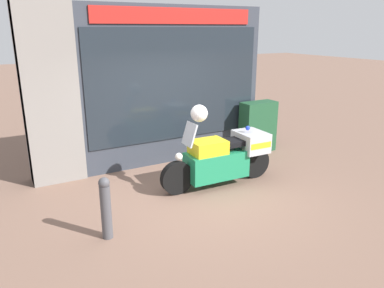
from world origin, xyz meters
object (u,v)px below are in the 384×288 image
(white_helmet, at_px, (199,113))
(utility_cabinet, at_px, (258,127))
(street_bollard, at_px, (106,207))
(paramedic_motorcycle, at_px, (224,157))

(white_helmet, bearing_deg, utility_cabinet, 27.93)
(utility_cabinet, relative_size, white_helmet, 3.97)
(white_helmet, bearing_deg, street_bollard, -157.57)
(white_helmet, xyz_separation_m, street_bollard, (-2.02, -0.83, -0.97))
(paramedic_motorcycle, height_order, white_helmet, white_helmet)
(paramedic_motorcycle, xyz_separation_m, white_helmet, (-0.55, 0.02, 0.91))
(white_helmet, height_order, street_bollard, white_helmet)
(utility_cabinet, bearing_deg, paramedic_motorcycle, -145.20)
(white_helmet, relative_size, street_bollard, 0.33)
(street_bollard, bearing_deg, white_helmet, 22.43)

